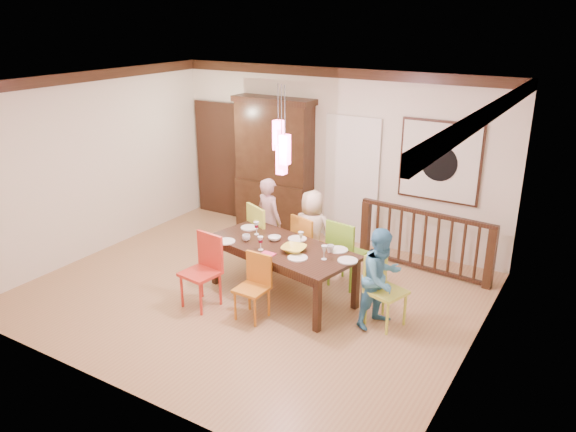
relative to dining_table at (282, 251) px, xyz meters
The scene contains 37 objects.
floor 0.80m from the dining_table, 158.88° to the right, with size 6.00×6.00×0.00m, color #A4764F.
ceiling 2.28m from the dining_table, 158.88° to the right, with size 6.00×6.00×0.00m, color white.
wall_back 2.50m from the dining_table, 99.87° to the left, with size 6.00×6.00×0.00m, color beige.
wall_left 3.50m from the dining_table, behind, with size 5.00×5.00×0.00m, color beige.
wall_right 2.71m from the dining_table, ahead, with size 5.00×5.00×0.00m, color beige.
crown_molding 2.20m from the dining_table, 158.88° to the right, with size 6.00×5.00×0.16m, color black, non-canonical shape.
panel_door 3.65m from the dining_table, 140.76° to the left, with size 1.04×0.07×2.24m, color black.
white_doorway 2.34m from the dining_table, 91.43° to the left, with size 0.97×0.05×2.22m, color silver.
painting 2.85m from the dining_table, 58.85° to the left, with size 1.25×0.06×1.25m.
pendant_cluster 1.44m from the dining_table, 32.01° to the right, with size 0.27×0.21×1.14m.
dining_table is the anchor object (origin of this frame).
chair_far_left 0.95m from the dining_table, 134.74° to the left, with size 0.62×0.62×1.04m.
chair_far_mid 0.81m from the dining_table, 89.37° to the left, with size 0.53×0.53×0.95m.
chair_far_right 0.99m from the dining_table, 50.64° to the left, with size 0.51×0.51×1.01m.
chair_near_left 1.13m from the dining_table, 133.28° to the right, with size 0.50×0.50×0.99m.
chair_near_mid 0.75m from the dining_table, 90.40° to the right, with size 0.39×0.39×0.85m.
chair_end_right 1.53m from the dining_table, ahead, with size 0.54×0.54×0.94m.
china_hutch 2.65m from the dining_table, 124.71° to the left, with size 1.50×0.46×2.37m.
balustrade 2.29m from the dining_table, 51.71° to the left, with size 2.11×0.25×0.96m.
person_far_left 1.18m from the dining_table, 131.41° to the left, with size 0.50×0.33×1.36m, color #D6A3B1.
person_far_mid 0.87m from the dining_table, 91.08° to the left, with size 0.63×0.41×1.29m, color beige.
person_end_right 1.46m from the dining_table, ahead, with size 0.63×0.49×1.29m, color #4795C7.
serving_bowl 0.29m from the dining_table, 21.10° to the right, with size 0.32×0.32×0.08m, color yellow.
small_bowl 0.24m from the dining_table, 150.60° to the left, with size 0.18×0.18×0.06m, color white.
cup_left 0.54m from the dining_table, 167.83° to the right, with size 0.11×0.11×0.09m, color silver.
cup_right 0.69m from the dining_table, 12.35° to the left, with size 0.10×0.10×0.10m, color silver.
plate_far_left 0.82m from the dining_table, 157.56° to the left, with size 0.26×0.26×0.01m, color white.
plate_far_mid 0.32m from the dining_table, 77.48° to the left, with size 0.26×0.26×0.01m, color white.
plate_far_right 0.77m from the dining_table, 19.15° to the left, with size 0.26×0.26×0.01m, color white.
plate_near_left 0.79m from the dining_table, 158.44° to the right, with size 0.26×0.26×0.01m, color white.
plate_near_mid 0.47m from the dining_table, 32.51° to the right, with size 0.26×0.26×0.01m, color white.
plate_end_right 0.98m from the dining_table, ahead, with size 0.26×0.26×0.01m, color white.
wine_glass_a 0.58m from the dining_table, 162.95° to the left, with size 0.08×0.08×0.19m, color #590C19, non-canonical shape.
wine_glass_b 0.31m from the dining_table, 36.70° to the left, with size 0.08×0.08×0.19m, color silver, non-canonical shape.
wine_glass_c 0.36m from the dining_table, 121.95° to the right, with size 0.08×0.08×0.19m, color #590C19, non-canonical shape.
wine_glass_d 0.73m from the dining_table, ahead, with size 0.08×0.08×0.19m, color silver, non-canonical shape.
napkin 0.37m from the dining_table, 89.77° to the right, with size 0.18×0.14×0.01m, color #D83359.
Camera 1 is at (4.10, -5.80, 3.73)m, focal length 35.00 mm.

